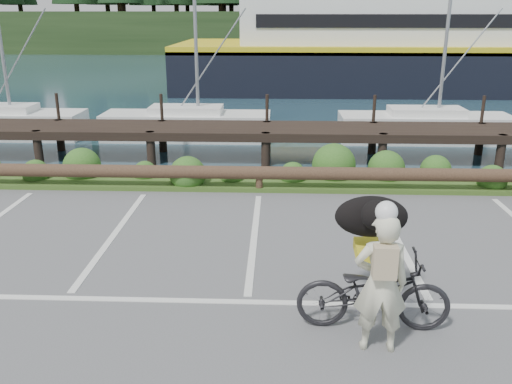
% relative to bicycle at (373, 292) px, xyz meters
% --- Properties ---
extents(ground, '(72.00, 72.00, 0.00)m').
position_rel_bicycle_xyz_m(ground, '(-1.66, 0.97, -0.51)').
color(ground, '#525254').
extents(harbor_backdrop, '(170.00, 160.00, 30.00)m').
position_rel_bicycle_xyz_m(harbor_backdrop, '(-1.27, 79.44, -0.51)').
color(harbor_backdrop, '#1B3441').
rests_on(harbor_backdrop, ground).
extents(vegetation_strip, '(34.00, 1.60, 0.10)m').
position_rel_bicycle_xyz_m(vegetation_strip, '(-1.66, 6.27, -0.46)').
color(vegetation_strip, '#3D5B21').
rests_on(vegetation_strip, ground).
extents(log_rail, '(32.00, 0.30, 0.60)m').
position_rel_bicycle_xyz_m(log_rail, '(-1.66, 5.57, -0.51)').
color(log_rail, '#443021').
rests_on(log_rail, ground).
extents(bicycle, '(1.98, 0.75, 1.03)m').
position_rel_bicycle_xyz_m(bicycle, '(0.00, 0.00, 0.00)').
color(bicycle, black).
rests_on(bicycle, ground).
extents(cyclist, '(0.66, 0.44, 1.76)m').
position_rel_bicycle_xyz_m(cyclist, '(-0.01, -0.46, 0.37)').
color(cyclist, beige).
rests_on(cyclist, ground).
extents(dog, '(0.51, 0.99, 0.57)m').
position_rel_bicycle_xyz_m(dog, '(0.02, 0.63, 0.80)').
color(dog, black).
rests_on(dog, bicycle).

